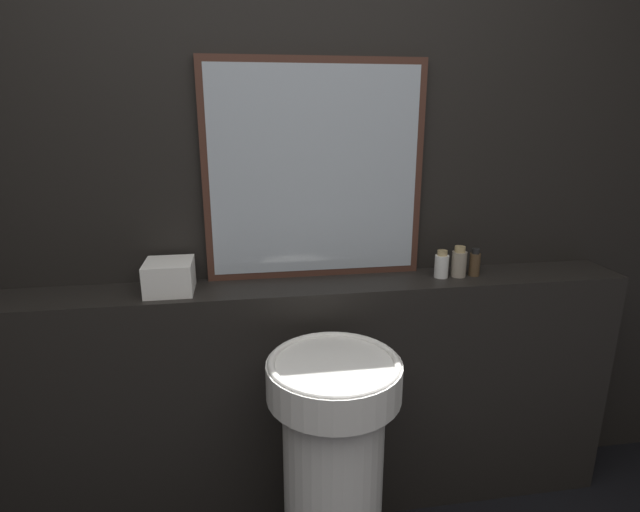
{
  "coord_description": "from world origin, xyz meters",
  "views": [
    {
      "loc": [
        -0.16,
        -0.14,
        1.56
      ],
      "look_at": [
        0.09,
        1.43,
        1.09
      ],
      "focal_mm": 28.0,
      "sensor_mm": 36.0,
      "label": 1
    }
  ],
  "objects_px": {
    "towel_stack": "(170,277)",
    "conditioner_bottle": "(459,263)",
    "pedestal_sink": "(333,468)",
    "lotion_bottle": "(475,263)",
    "shampoo_bottle": "(442,265)",
    "mirror": "(315,172)"
  },
  "relations": [
    {
      "from": "lotion_bottle",
      "to": "conditioner_bottle",
      "type": "bearing_deg",
      "value": 180.0
    },
    {
      "from": "mirror",
      "to": "shampoo_bottle",
      "type": "distance_m",
      "value": 0.59
    },
    {
      "from": "towel_stack",
      "to": "lotion_bottle",
      "type": "height_order",
      "value": "towel_stack"
    },
    {
      "from": "pedestal_sink",
      "to": "towel_stack",
      "type": "bearing_deg",
      "value": 142.83
    },
    {
      "from": "mirror",
      "to": "towel_stack",
      "type": "xyz_separation_m",
      "value": [
        -0.52,
        -0.1,
        -0.34
      ]
    },
    {
      "from": "towel_stack",
      "to": "shampoo_bottle",
      "type": "distance_m",
      "value": 0.99
    },
    {
      "from": "pedestal_sink",
      "to": "conditioner_bottle",
      "type": "distance_m",
      "value": 0.87
    },
    {
      "from": "shampoo_bottle",
      "to": "lotion_bottle",
      "type": "bearing_deg",
      "value": 0.0
    },
    {
      "from": "shampoo_bottle",
      "to": "lotion_bottle",
      "type": "distance_m",
      "value": 0.13
    },
    {
      "from": "towel_stack",
      "to": "conditioner_bottle",
      "type": "distance_m",
      "value": 1.06
    },
    {
      "from": "pedestal_sink",
      "to": "towel_stack",
      "type": "distance_m",
      "value": 0.84
    },
    {
      "from": "shampoo_bottle",
      "to": "mirror",
      "type": "bearing_deg",
      "value": 168.1
    },
    {
      "from": "lotion_bottle",
      "to": "pedestal_sink",
      "type": "bearing_deg",
      "value": -147.89
    },
    {
      "from": "pedestal_sink",
      "to": "mirror",
      "type": "bearing_deg",
      "value": 88.14
    },
    {
      "from": "mirror",
      "to": "shampoo_bottle",
      "type": "bearing_deg",
      "value": -11.9
    },
    {
      "from": "pedestal_sink",
      "to": "lotion_bottle",
      "type": "bearing_deg",
      "value": 32.11
    },
    {
      "from": "pedestal_sink",
      "to": "mirror",
      "type": "distance_m",
      "value": 1.01
    },
    {
      "from": "mirror",
      "to": "lotion_bottle",
      "type": "relative_size",
      "value": 7.56
    },
    {
      "from": "towel_stack",
      "to": "mirror",
      "type": "bearing_deg",
      "value": 10.62
    },
    {
      "from": "pedestal_sink",
      "to": "shampoo_bottle",
      "type": "height_order",
      "value": "shampoo_bottle"
    },
    {
      "from": "mirror",
      "to": "towel_stack",
      "type": "height_order",
      "value": "mirror"
    },
    {
      "from": "towel_stack",
      "to": "lotion_bottle",
      "type": "bearing_deg",
      "value": 0.0
    }
  ]
}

